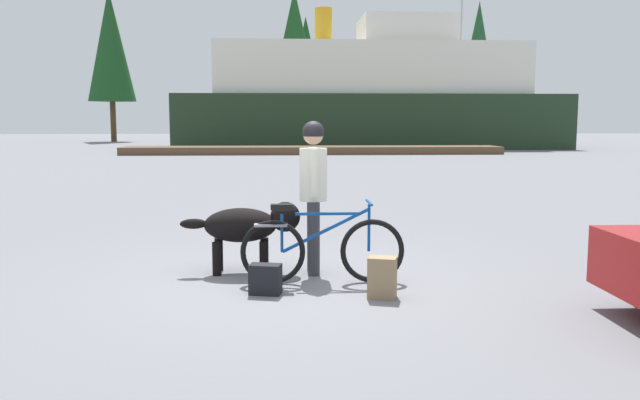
% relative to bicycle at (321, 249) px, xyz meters
% --- Properties ---
extents(ground_plane, '(160.00, 160.00, 0.00)m').
position_rel_bicycle_xyz_m(ground_plane, '(-0.33, 0.03, -0.39)').
color(ground_plane, slate).
extents(bicycle, '(1.81, 0.44, 0.91)m').
position_rel_bicycle_xyz_m(bicycle, '(0.00, 0.00, 0.00)').
color(bicycle, black).
rests_on(bicycle, ground_plane).
extents(person_cyclist, '(0.32, 0.53, 1.78)m').
position_rel_bicycle_xyz_m(person_cyclist, '(-0.07, 0.49, 0.70)').
color(person_cyclist, '#333338').
rests_on(person_cyclist, ground_plane).
extents(dog, '(1.41, 0.47, 0.84)m').
position_rel_bicycle_xyz_m(dog, '(-0.83, 0.56, 0.18)').
color(dog, black).
rests_on(dog, ground_plane).
extents(backpack, '(0.32, 0.27, 0.42)m').
position_rel_bicycle_xyz_m(backpack, '(0.58, -0.63, -0.18)').
color(backpack, '#8C7251').
rests_on(backpack, ground_plane).
extents(handbag_pannier, '(0.35, 0.25, 0.32)m').
position_rel_bicycle_xyz_m(handbag_pannier, '(-0.60, -0.42, -0.23)').
color(handbag_pannier, black).
rests_on(handbag_pannier, ground_plane).
extents(dock_pier, '(19.98, 2.52, 0.40)m').
position_rel_bicycle_xyz_m(dock_pier, '(1.12, 27.76, -0.19)').
color(dock_pier, brown).
rests_on(dock_pier, ground_plane).
extents(ferry_boat, '(24.32, 8.79, 8.96)m').
position_rel_bicycle_xyz_m(ferry_boat, '(5.20, 35.91, 2.79)').
color(ferry_boat, '#1E331E').
rests_on(ferry_boat, ground_plane).
extents(sailboat_moored, '(7.57, 2.12, 9.48)m').
position_rel_bicycle_xyz_m(sailboat_moored, '(10.51, 33.34, 0.12)').
color(sailboat_moored, navy).
rests_on(sailboat_moored, ground_plane).
extents(pine_tree_far_left, '(3.87, 3.87, 12.49)m').
position_rel_bicycle_xyz_m(pine_tree_far_left, '(-14.63, 48.45, 7.50)').
color(pine_tree_far_left, '#4C331E').
rests_on(pine_tree_far_left, ground_plane).
extents(pine_tree_center, '(4.23, 4.23, 12.45)m').
position_rel_bicycle_xyz_m(pine_tree_center, '(0.50, 47.52, 7.38)').
color(pine_tree_center, '#4C331E').
rests_on(pine_tree_center, ground_plane).
extents(pine_tree_far_right, '(3.11, 3.11, 11.56)m').
position_rel_bicycle_xyz_m(pine_tree_far_right, '(15.79, 47.35, 7.06)').
color(pine_tree_far_right, '#4C331E').
rests_on(pine_tree_far_right, ground_plane).
extents(pine_tree_mid_back, '(4.06, 4.06, 11.14)m').
position_rel_bicycle_xyz_m(pine_tree_mid_back, '(1.62, 53.54, 6.33)').
color(pine_tree_mid_back, '#4C331E').
rests_on(pine_tree_mid_back, ground_plane).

